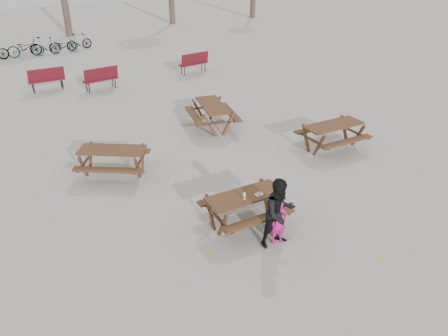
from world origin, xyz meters
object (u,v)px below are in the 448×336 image
adult (279,213)px  soda_bottle (244,196)px  picnic_table_east (332,136)px  picnic_table_far (213,116)px  child (279,222)px  food_tray (259,194)px  picnic_table_north (113,162)px  main_picnic_table (245,202)px

adult → soda_bottle: bearing=111.1°
picnic_table_east → picnic_table_far: size_ratio=0.98×
child → picnic_table_east: bearing=39.5°
food_tray → adult: size_ratio=0.11×
food_tray → picnic_table_far: bearing=72.5°
picnic_table_east → picnic_table_north: picnic_table_east is taller
main_picnic_table → food_tray: size_ratio=10.00×
child → main_picnic_table: bearing=107.6°
picnic_table_north → picnic_table_far: 4.42m
child → food_tray: bearing=92.5°
main_picnic_table → picnic_table_far: bearing=69.6°
main_picnic_table → adult: bearing=-77.3°
picnic_table_north → child: bearing=-32.4°
food_tray → soda_bottle: size_ratio=1.06×
soda_bottle → picnic_table_east: bearing=26.5°
food_tray → main_picnic_table: bearing=147.1°
picnic_table_north → main_picnic_table: bearing=-29.9°
food_tray → picnic_table_north: food_tray is taller
food_tray → picnic_table_north: size_ratio=0.10×
soda_bottle → child: size_ratio=0.16×
soda_bottle → adult: size_ratio=0.11×
soda_bottle → picnic_table_far: (2.20, 5.73, -0.43)m
picnic_table_east → picnic_table_far: (-2.49, 3.39, 0.01)m
picnic_table_north → picnic_table_far: size_ratio=0.94×
food_tray → picnic_table_north: bearing=119.3°
main_picnic_table → picnic_table_north: picnic_table_north is taller
picnic_table_far → picnic_table_east: bearing=-131.8°
adult → child: bearing=52.5°
food_tray → child: child is taller
soda_bottle → picnic_table_east: (4.69, 2.34, -0.44)m
child → picnic_table_east: child is taller
food_tray → picnic_table_east: picnic_table_east is taller
soda_bottle → picnic_table_north: (-1.87, 3.99, -0.45)m
adult → picnic_table_east: size_ratio=0.84×
picnic_table_north → picnic_table_east: bearing=18.6°
picnic_table_far → child: bearing=176.4°
adult → picnic_table_north: bearing=113.5°
food_tray → picnic_table_north: (-2.25, 4.01, -0.40)m
main_picnic_table → picnic_table_north: 4.33m
adult → picnic_table_east: (4.34, 3.21, -0.39)m
main_picnic_table → picnic_table_far: (2.08, 5.58, -0.17)m
adult → picnic_table_far: 6.86m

